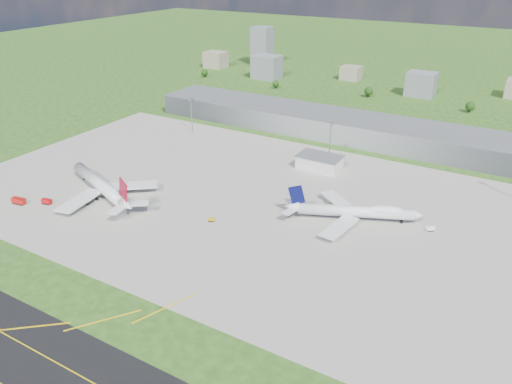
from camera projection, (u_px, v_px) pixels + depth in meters
The scene contains 22 objects.
ground at pixel (335, 142), 355.52m from camera, with size 1400.00×1400.00×0.00m, color #264A17.
apron at pixel (273, 206), 265.43m from camera, with size 360.00×190.00×0.08m, color gray.
terminal at pixel (343, 126), 363.93m from camera, with size 300.00×42.00×15.00m, color gray.
ops_building at pixel (320, 162), 310.36m from camera, with size 26.00×16.00×8.00m, color silver.
mast_west at pixel (191, 110), 366.26m from camera, with size 3.50×2.00×25.90m.
mast_center at pixel (330, 135), 316.08m from camera, with size 3.50×2.00×25.90m.
airliner_red_twin at pixel (102, 186), 274.77m from camera, with size 72.83×55.16×20.81m.
airliner_blue_quad at pixel (356, 212), 249.21m from camera, with size 65.22×49.59×17.92m.
fire_truck at pixel (19, 201), 266.97m from camera, with size 8.13×4.04×3.46m.
crash_tender at pixel (47, 202), 266.99m from camera, with size 5.77×3.40×2.87m.
tug_yellow at pixel (211, 220), 249.98m from camera, with size 3.78×2.99×1.68m.
van_white_near at pixel (352, 218), 250.61m from camera, with size 2.62×4.99×2.46m.
van_white_far at pixel (430, 229), 241.28m from camera, with size 4.34×4.06×2.16m.
bldg_far_w at pixel (216, 59), 584.14m from camera, with size 24.00×20.00×18.00m, color gray.
bldg_w at pixel (267, 67), 530.80m from camera, with size 28.00×22.00×24.00m, color slate.
bldg_cw at pixel (351, 73), 527.56m from camera, with size 20.00×18.00×14.00m, color gray.
bldg_c at pixel (421, 84), 466.01m from camera, with size 26.00×20.00×22.00m, color slate.
bldg_tall_w at pixel (262, 46), 591.36m from camera, with size 22.00×20.00×44.00m, color slate.
tree_far_w at pixel (205, 73), 537.80m from camera, with size 7.20×7.20×8.80m.
tree_w at pixel (276, 84), 493.00m from camera, with size 6.75×6.75×8.25m.
tree_c at pixel (369, 91), 463.18m from camera, with size 8.10×8.10×9.90m.
tree_e at pixel (470, 106), 418.37m from camera, with size 7.65×7.65×9.35m.
Camera 1 is at (121.47, -168.21, 121.76)m, focal length 35.00 mm.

